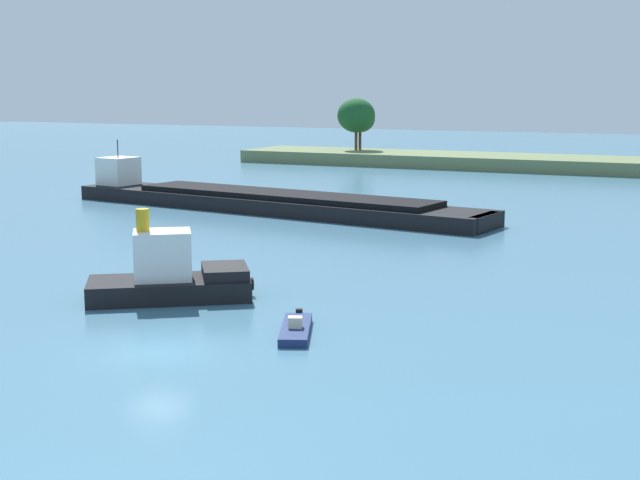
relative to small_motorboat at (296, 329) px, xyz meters
The scene contains 5 objects.
ground_plane 6.59m from the small_motorboat, 126.93° to the right, with size 400.00×400.00×0.00m, color teal.
treeline_island 90.67m from the small_motorboat, 95.07° to the left, with size 77.76×12.79×10.09m.
small_motorboat is the anchor object (origin of this frame).
tugboat 9.82m from the small_motorboat, 159.42° to the left, with size 9.16×8.00×4.90m.
cargo_barge 42.45m from the small_motorboat, 120.75° to the left, with size 43.41×12.31×5.93m.
Camera 1 is at (22.13, -30.81, 11.18)m, focal length 50.92 mm.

